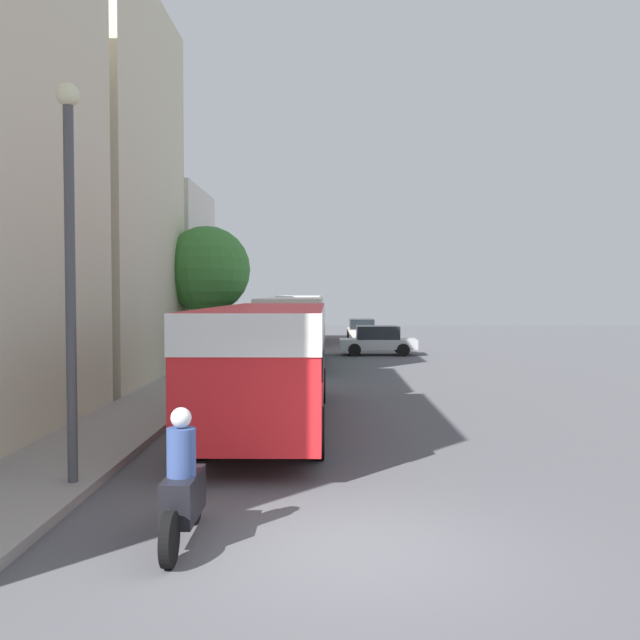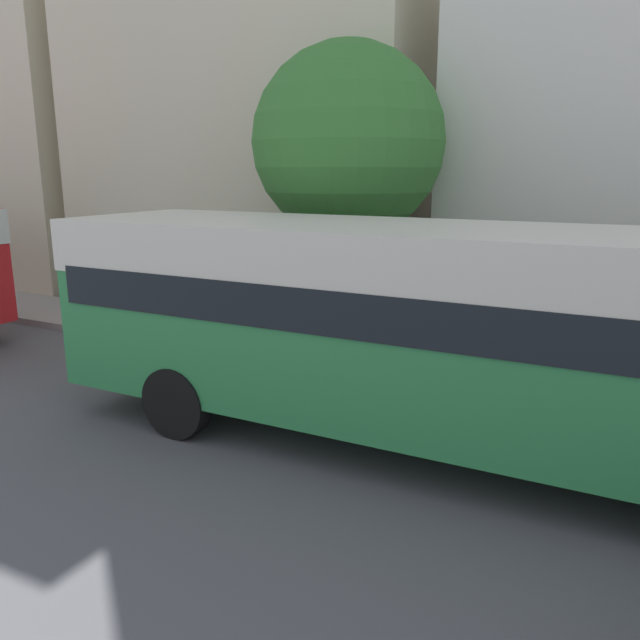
% 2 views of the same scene
% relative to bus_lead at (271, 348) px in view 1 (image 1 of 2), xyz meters
% --- Properties ---
extents(ground_plane, '(120.00, 120.00, 0.00)m').
position_rel_bus_lead_xyz_m(ground_plane, '(1.65, -8.20, -1.85)').
color(ground_plane, '#515156').
extents(building_far_terrace, '(6.95, 9.18, 13.42)m').
position_rel_bus_lead_xyz_m(building_far_terrace, '(-8.02, 7.96, 4.86)').
color(building_far_terrace, beige).
rests_on(building_far_terrace, ground_plane).
extents(building_end_row, '(5.06, 7.02, 8.01)m').
position_rel_bus_lead_xyz_m(building_end_row, '(-7.08, 16.91, 2.15)').
color(building_end_row, silver).
rests_on(building_end_row, ground_plane).
extents(bus_lead, '(2.55, 11.11, 2.82)m').
position_rel_bus_lead_xyz_m(bus_lead, '(0.00, 0.00, 0.00)').
color(bus_lead, red).
rests_on(bus_lead, ground_plane).
extents(bus_following, '(2.66, 10.46, 2.91)m').
position_rel_bus_lead_xyz_m(bus_following, '(-0.19, 14.88, 0.05)').
color(bus_following, '#2D8447').
rests_on(bus_following, ground_plane).
extents(bus_third_in_line, '(2.56, 9.48, 2.95)m').
position_rel_bus_lead_xyz_m(bus_third_in_line, '(-0.36, 28.29, 0.08)').
color(bus_third_in_line, '#EA5B23').
rests_on(bus_third_in_line, ground_plane).
extents(motorcycle_behind_lead, '(0.38, 2.24, 1.73)m').
position_rel_bus_lead_xyz_m(motorcycle_behind_lead, '(-0.48, -7.97, -1.16)').
color(motorcycle_behind_lead, black).
rests_on(motorcycle_behind_lead, ground_plane).
extents(car_crossing, '(3.87, 1.84, 1.47)m').
position_rel_bus_lead_xyz_m(car_crossing, '(3.88, 19.16, -1.08)').
color(car_crossing, '#B7B7BC').
rests_on(car_crossing, ground_plane).
extents(car_far_curb, '(1.84, 4.19, 1.42)m').
position_rel_bus_lead_xyz_m(car_far_curb, '(3.58, 29.96, -1.10)').
color(car_far_curb, silver).
rests_on(car_far_curb, ground_plane).
extents(pedestrian_near_curb, '(0.36, 0.36, 1.64)m').
position_rel_bus_lead_xyz_m(pedestrian_near_curb, '(-3.29, 18.22, -0.86)').
color(pedestrian_near_curb, '#232838').
rests_on(pedestrian_near_curb, sidewalk).
extents(street_tree, '(3.53, 3.53, 5.70)m').
position_rel_bus_lead_xyz_m(street_tree, '(-3.56, 12.08, 2.22)').
color(street_tree, brown).
rests_on(street_tree, sidewalk).
extents(lamp_post, '(0.36, 0.36, 6.25)m').
position_rel_bus_lead_xyz_m(lamp_post, '(-2.70, -5.63, 1.99)').
color(lamp_post, '#47474C').
rests_on(lamp_post, sidewalk).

